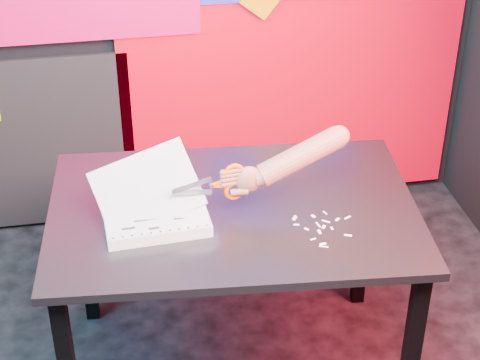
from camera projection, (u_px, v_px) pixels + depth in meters
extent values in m
cube|color=red|center=(293.00, 45.00, 3.63)|extent=(1.60, 0.02, 1.60)
cube|color=black|center=(85.00, 246.00, 3.16)|extent=(0.05, 0.05, 0.72)
cube|color=black|center=(411.00, 355.00, 2.66)|extent=(0.05, 0.05, 0.72)
cube|color=black|center=(363.00, 231.00, 3.25)|extent=(0.05, 0.05, 0.72)
cube|color=#3B3B3B|center=(233.00, 211.00, 2.71)|extent=(1.31, 0.93, 0.03)
cube|color=silver|center=(156.00, 218.00, 2.62)|extent=(0.35, 0.26, 0.04)
cube|color=white|center=(155.00, 212.00, 2.61)|extent=(0.34, 0.26, 0.00)
cube|color=white|center=(155.00, 211.00, 2.60)|extent=(0.34, 0.25, 0.10)
cube|color=white|center=(151.00, 203.00, 2.60)|extent=(0.36, 0.24, 0.18)
cube|color=white|center=(147.00, 189.00, 2.59)|extent=(0.38, 0.21, 0.25)
cylinder|color=black|center=(113.00, 238.00, 2.49)|extent=(0.01, 0.01, 0.00)
cylinder|color=black|center=(123.00, 237.00, 2.49)|extent=(0.01, 0.01, 0.00)
cylinder|color=black|center=(132.00, 236.00, 2.50)|extent=(0.01, 0.01, 0.00)
cylinder|color=black|center=(142.00, 234.00, 2.50)|extent=(0.01, 0.01, 0.00)
cylinder|color=black|center=(151.00, 233.00, 2.51)|extent=(0.01, 0.01, 0.00)
cylinder|color=black|center=(161.00, 232.00, 2.51)|extent=(0.01, 0.01, 0.00)
cylinder|color=black|center=(170.00, 230.00, 2.52)|extent=(0.01, 0.01, 0.00)
cylinder|color=black|center=(179.00, 229.00, 2.53)|extent=(0.01, 0.01, 0.00)
cylinder|color=black|center=(188.00, 228.00, 2.53)|extent=(0.01, 0.01, 0.00)
cylinder|color=black|center=(198.00, 227.00, 2.54)|extent=(0.01, 0.01, 0.00)
cylinder|color=black|center=(207.00, 225.00, 2.54)|extent=(0.01, 0.01, 0.00)
cylinder|color=black|center=(106.00, 200.00, 2.67)|extent=(0.01, 0.01, 0.00)
cylinder|color=black|center=(115.00, 199.00, 2.67)|extent=(0.01, 0.01, 0.00)
cylinder|color=black|center=(124.00, 198.00, 2.68)|extent=(0.01, 0.01, 0.00)
cylinder|color=black|center=(133.00, 196.00, 2.68)|extent=(0.01, 0.01, 0.00)
cylinder|color=black|center=(142.00, 195.00, 2.69)|extent=(0.01, 0.01, 0.00)
cylinder|color=black|center=(151.00, 194.00, 2.70)|extent=(0.01, 0.01, 0.00)
cylinder|color=black|center=(159.00, 193.00, 2.70)|extent=(0.01, 0.01, 0.00)
cylinder|color=black|center=(168.00, 192.00, 2.71)|extent=(0.01, 0.01, 0.00)
cylinder|color=black|center=(177.00, 191.00, 2.71)|extent=(0.01, 0.01, 0.00)
cylinder|color=black|center=(185.00, 190.00, 2.72)|extent=(0.01, 0.01, 0.00)
cylinder|color=black|center=(194.00, 189.00, 2.73)|extent=(0.01, 0.01, 0.00)
cube|color=black|center=(130.00, 208.00, 2.63)|extent=(0.06, 0.01, 0.00)
cube|color=black|center=(159.00, 207.00, 2.63)|extent=(0.04, 0.01, 0.00)
cube|color=black|center=(146.00, 220.00, 2.57)|extent=(0.08, 0.02, 0.00)
cube|color=black|center=(179.00, 218.00, 2.58)|extent=(0.04, 0.01, 0.00)
cube|color=black|center=(128.00, 228.00, 2.53)|extent=(0.04, 0.01, 0.00)
cube|color=black|center=(165.00, 199.00, 2.67)|extent=(0.05, 0.01, 0.00)
cube|color=black|center=(154.00, 228.00, 2.53)|extent=(0.04, 0.01, 0.00)
cube|color=silver|center=(192.00, 185.00, 2.57)|extent=(0.13, 0.02, 0.04)
cube|color=silver|center=(192.00, 192.00, 2.58)|extent=(0.13, 0.02, 0.04)
cylinder|color=silver|center=(212.00, 186.00, 2.59)|extent=(0.02, 0.01, 0.01)
cube|color=#F84700|center=(219.00, 186.00, 2.60)|extent=(0.05, 0.02, 0.02)
cube|color=#F84700|center=(219.00, 183.00, 2.59)|extent=(0.05, 0.02, 0.02)
torus|color=#F84700|center=(234.00, 173.00, 2.59)|extent=(0.07, 0.02, 0.07)
torus|color=#F84700|center=(234.00, 190.00, 2.63)|extent=(0.07, 0.02, 0.07)
ellipsoid|color=brown|center=(248.00, 180.00, 2.62)|extent=(0.09, 0.05, 0.10)
cylinder|color=brown|center=(234.00, 183.00, 2.61)|extent=(0.07, 0.03, 0.02)
cylinder|color=brown|center=(234.00, 178.00, 2.60)|extent=(0.07, 0.03, 0.02)
cylinder|color=brown|center=(234.00, 174.00, 2.59)|extent=(0.06, 0.03, 0.02)
cylinder|color=brown|center=(234.00, 171.00, 2.59)|extent=(0.06, 0.02, 0.02)
cylinder|color=brown|center=(240.00, 192.00, 2.62)|extent=(0.06, 0.03, 0.03)
cylinder|color=brown|center=(262.00, 176.00, 2.63)|extent=(0.06, 0.07, 0.07)
cylinder|color=brown|center=(300.00, 156.00, 2.64)|extent=(0.30, 0.11, 0.18)
sphere|color=brown|center=(339.00, 136.00, 2.64)|extent=(0.07, 0.07, 0.07)
cube|color=white|center=(324.00, 227.00, 2.61)|extent=(0.02, 0.02, 0.00)
cube|color=white|center=(313.00, 239.00, 2.55)|extent=(0.02, 0.01, 0.00)
cube|color=white|center=(294.00, 218.00, 2.65)|extent=(0.02, 0.02, 0.00)
cube|color=white|center=(348.00, 235.00, 2.57)|extent=(0.03, 0.02, 0.00)
cube|color=white|center=(313.00, 216.00, 2.66)|extent=(0.02, 0.02, 0.00)
cube|color=white|center=(319.00, 232.00, 2.58)|extent=(0.01, 0.02, 0.00)
cube|color=white|center=(326.00, 221.00, 2.63)|extent=(0.03, 0.02, 0.00)
cube|color=white|center=(306.00, 229.00, 2.60)|extent=(0.02, 0.02, 0.00)
cube|color=white|center=(325.00, 213.00, 2.67)|extent=(0.01, 0.02, 0.00)
cube|color=white|center=(337.00, 219.00, 2.64)|extent=(0.02, 0.02, 0.00)
cube|color=white|center=(295.00, 218.00, 2.65)|extent=(0.02, 0.02, 0.00)
cube|color=white|center=(296.00, 225.00, 2.62)|extent=(0.02, 0.01, 0.00)
cube|color=white|center=(332.00, 228.00, 2.60)|extent=(0.01, 0.02, 0.00)
cube|color=white|center=(324.00, 247.00, 2.52)|extent=(0.03, 0.02, 0.00)
cube|color=white|center=(347.00, 217.00, 2.65)|extent=(0.02, 0.02, 0.00)
cube|color=white|center=(318.00, 225.00, 2.62)|extent=(0.01, 0.03, 0.00)
cube|color=white|center=(323.00, 244.00, 2.53)|extent=(0.02, 0.01, 0.00)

